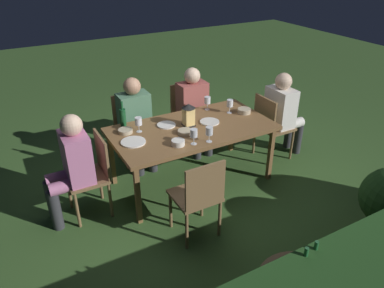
# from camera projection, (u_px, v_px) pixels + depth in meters

# --- Properties ---
(ground_plane) EXTENTS (16.00, 16.00, 0.00)m
(ground_plane) POSITION_uv_depth(u_px,v_px,m) (192.00, 180.00, 4.49)
(ground_plane) COLOR #385B28
(dining_table) EXTENTS (1.82, 0.95, 0.72)m
(dining_table) POSITION_uv_depth(u_px,v_px,m) (192.00, 131.00, 4.17)
(dining_table) COLOR brown
(dining_table) RESTS_ON ground
(chair_side_right_b) EXTENTS (0.42, 0.40, 0.87)m
(chair_side_right_b) POSITION_uv_depth(u_px,v_px,m) (199.00, 195.00, 3.41)
(chair_side_right_b) COLOR brown
(chair_side_right_b) RESTS_ON ground
(chair_side_left_a) EXTENTS (0.42, 0.40, 0.87)m
(chair_side_left_a) POSITION_uv_depth(u_px,v_px,m) (188.00, 112.00, 5.10)
(chair_side_left_a) COLOR brown
(chair_side_left_a) RESTS_ON ground
(person_in_rust) EXTENTS (0.38, 0.47, 1.15)m
(person_in_rust) POSITION_uv_depth(u_px,v_px,m) (195.00, 107.00, 4.87)
(person_in_rust) COLOR #9E4C47
(person_in_rust) RESTS_ON ground
(chair_head_near) EXTENTS (0.40, 0.42, 0.87)m
(chair_head_near) POSITION_uv_depth(u_px,v_px,m) (271.00, 124.00, 4.75)
(chair_head_near) COLOR brown
(chair_head_near) RESTS_ON ground
(person_in_cream) EXTENTS (0.48, 0.38, 1.15)m
(person_in_cream) POSITION_uv_depth(u_px,v_px,m) (284.00, 111.00, 4.76)
(person_in_cream) COLOR white
(person_in_cream) RESTS_ON ground
(chair_side_left_b) EXTENTS (0.42, 0.40, 0.87)m
(chair_side_left_b) POSITION_uv_depth(u_px,v_px,m) (132.00, 124.00, 4.75)
(chair_side_left_b) COLOR brown
(chair_side_left_b) RESTS_ON ground
(person_in_green) EXTENTS (0.38, 0.47, 1.15)m
(person_in_green) POSITION_uv_depth(u_px,v_px,m) (136.00, 119.00, 4.53)
(person_in_green) COLOR #4C7A5B
(person_in_green) RESTS_ON ground
(chair_head_far) EXTENTS (0.40, 0.42, 0.87)m
(chair_head_far) POSITION_uv_depth(u_px,v_px,m) (93.00, 172.00, 3.76)
(chair_head_far) COLOR brown
(chair_head_far) RESTS_ON ground
(person_in_pink) EXTENTS (0.48, 0.38, 1.15)m
(person_in_pink) POSITION_uv_depth(u_px,v_px,m) (71.00, 164.00, 3.61)
(person_in_pink) COLOR #C675A3
(person_in_pink) RESTS_ON ground
(lantern_centerpiece) EXTENTS (0.15, 0.15, 0.27)m
(lantern_centerpiece) POSITION_uv_depth(u_px,v_px,m) (189.00, 114.00, 4.11)
(lantern_centerpiece) COLOR black
(lantern_centerpiece) RESTS_ON dining_table
(green_bottle_on_table) EXTENTS (0.07, 0.07, 0.29)m
(green_bottle_on_table) POSITION_uv_depth(u_px,v_px,m) (123.00, 117.00, 4.13)
(green_bottle_on_table) COLOR #144723
(green_bottle_on_table) RESTS_ON dining_table
(wine_glass_a) EXTENTS (0.08, 0.08, 0.17)m
(wine_glass_a) POSITION_uv_depth(u_px,v_px,m) (194.00, 134.00, 3.74)
(wine_glass_a) COLOR silver
(wine_glass_a) RESTS_ON dining_table
(wine_glass_b) EXTENTS (0.08, 0.08, 0.17)m
(wine_glass_b) POSITION_uv_depth(u_px,v_px,m) (209.00, 132.00, 3.78)
(wine_glass_b) COLOR silver
(wine_glass_b) RESTS_ON dining_table
(wine_glass_c) EXTENTS (0.08, 0.08, 0.17)m
(wine_glass_c) POSITION_uv_depth(u_px,v_px,m) (207.00, 101.00, 4.53)
(wine_glass_c) COLOR silver
(wine_glass_c) RESTS_ON dining_table
(wine_glass_d) EXTENTS (0.08, 0.08, 0.17)m
(wine_glass_d) POSITION_uv_depth(u_px,v_px,m) (230.00, 104.00, 4.44)
(wine_glass_d) COLOR silver
(wine_glass_d) RESTS_ON dining_table
(wine_glass_e) EXTENTS (0.08, 0.08, 0.17)m
(wine_glass_e) POSITION_uv_depth(u_px,v_px,m) (138.00, 122.00, 3.99)
(wine_glass_e) COLOR silver
(wine_glass_e) RESTS_ON dining_table
(plate_a) EXTENTS (0.21, 0.21, 0.01)m
(plate_a) POSITION_uv_depth(u_px,v_px,m) (166.00, 125.00, 4.18)
(plate_a) COLOR white
(plate_a) RESTS_ON dining_table
(plate_b) EXTENTS (0.22, 0.22, 0.01)m
(plate_b) POSITION_uv_depth(u_px,v_px,m) (210.00, 122.00, 4.25)
(plate_b) COLOR silver
(plate_b) RESTS_ON dining_table
(plate_c) EXTENTS (0.26, 0.26, 0.01)m
(plate_c) POSITION_uv_depth(u_px,v_px,m) (133.00, 142.00, 3.82)
(plate_c) COLOR white
(plate_c) RESTS_ON dining_table
(bowl_olives) EXTENTS (0.16, 0.16, 0.06)m
(bowl_olives) POSITION_uv_depth(u_px,v_px,m) (244.00, 111.00, 4.48)
(bowl_olives) COLOR #BCAD8E
(bowl_olives) RESTS_ON dining_table
(bowl_bread) EXTENTS (0.14, 0.14, 0.06)m
(bowl_bread) POSITION_uv_depth(u_px,v_px,m) (178.00, 142.00, 3.76)
(bowl_bread) COLOR silver
(bowl_bread) RESTS_ON dining_table
(bowl_salad) EXTENTS (0.16, 0.16, 0.04)m
(bowl_salad) POSITION_uv_depth(u_px,v_px,m) (125.00, 131.00, 4.01)
(bowl_salad) COLOR #BCAD8E
(bowl_salad) RESTS_ON dining_table
(bowl_dip) EXTENTS (0.16, 0.16, 0.04)m
(bowl_dip) POSITION_uv_depth(u_px,v_px,m) (185.00, 132.00, 3.99)
(bowl_dip) COLOR #BCAD8E
(bowl_dip) RESTS_ON dining_table
(ice_bucket) EXTENTS (0.26, 0.26, 0.34)m
(ice_bucket) POSITION_uv_depth(u_px,v_px,m) (306.00, 274.00, 2.28)
(ice_bucket) COLOR #B2B7BF
(ice_bucket) RESTS_ON side_table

